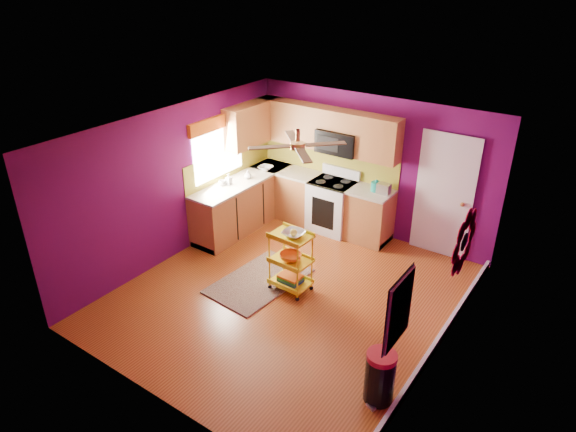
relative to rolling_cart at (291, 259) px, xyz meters
The scene contains 18 objects.
ground 0.56m from the rolling_cart, 67.43° to the right, with size 5.00×5.00×0.00m, color maroon.
room_envelope 1.10m from the rolling_cart, 58.35° to the right, with size 4.54×5.04×2.52m.
lower_cabinets 2.12m from the rolling_cart, 127.48° to the left, with size 2.81×2.31×0.94m.
electric_range 2.10m from the rolling_cart, 103.63° to the left, with size 0.76×0.66×1.13m.
upper_cabinetry 2.67m from the rolling_cart, 120.21° to the left, with size 2.80×2.30×1.26m.
left_window 2.64m from the rolling_cart, 157.04° to the left, with size 0.08×1.35×1.08m.
panel_door 2.77m from the rolling_cart, 58.92° to the left, with size 0.95×0.11×2.15m.
right_wall_art 2.50m from the rolling_cart, 11.70° to the right, with size 0.04×2.74×1.04m.
ceiling_fan 1.75m from the rolling_cart, 49.94° to the left, with size 1.01×1.01×0.26m.
shag_rug 0.75m from the rolling_cart, 168.49° to the right, with size 0.97×1.59×0.02m, color black.
rolling_cart is the anchor object (origin of this frame).
trash_can 2.38m from the rolling_cart, 30.69° to the right, with size 0.45×0.45×0.65m.
teal_kettle 2.19m from the rolling_cart, 81.86° to the left, with size 0.18×0.18×0.21m.
toaster 2.19m from the rolling_cart, 77.68° to the left, with size 0.22×0.15×0.18m, color beige.
soap_bottle_a 2.20m from the rolling_cart, 155.28° to the left, with size 0.09×0.09×0.20m, color #EA3F72.
soap_bottle_b 2.29m from the rolling_cart, 144.89° to the left, with size 0.13×0.13×0.16m, color white.
counter_dish 2.63m from the rolling_cart, 135.19° to the left, with size 0.27×0.27×0.07m, color white.
counter_cup 2.20m from the rolling_cart, 158.49° to the left, with size 0.12×0.12×0.09m, color white.
Camera 1 is at (3.59, -5.18, 4.50)m, focal length 32.00 mm.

